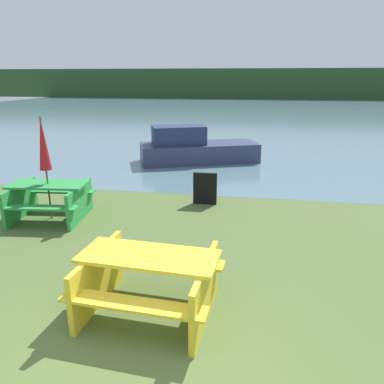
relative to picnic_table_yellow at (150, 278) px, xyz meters
name	(u,v)px	position (x,y,z in m)	size (l,w,h in m)	color
water	(246,111)	(0.15, 29.95, -0.48)	(60.00, 50.00, 0.00)	slate
far_treeline	(252,84)	(0.15, 49.95, 1.52)	(80.00, 1.60, 4.00)	#284723
picnic_table_yellow	(150,278)	(0.00, 0.00, 0.00)	(1.78, 1.49, 0.80)	yellow
picnic_table_green	(49,198)	(-2.99, 2.83, -0.02)	(1.71, 1.54, 0.76)	green
umbrella_crimson	(43,145)	(-2.99, 2.83, 1.09)	(0.24, 0.24, 2.13)	brown
boat	(195,149)	(-0.91, 8.80, -0.01)	(4.30, 2.84, 1.28)	#333856
signboard	(205,189)	(0.09, 4.32, -0.10)	(0.55, 0.08, 0.75)	black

